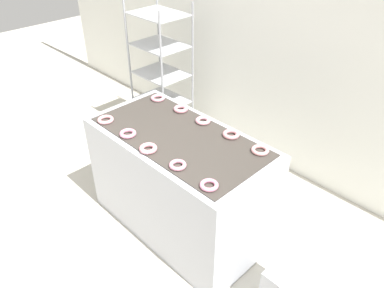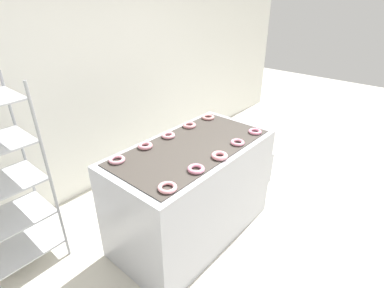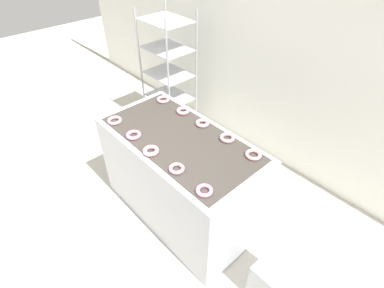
% 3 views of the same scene
% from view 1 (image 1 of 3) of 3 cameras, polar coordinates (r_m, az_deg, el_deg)
% --- Properties ---
extents(ground_plane, '(14.00, 14.00, 0.00)m').
position_cam_1_polar(ground_plane, '(3.38, -10.31, -17.27)').
color(ground_plane, beige).
extents(wall_back, '(8.00, 0.05, 2.80)m').
position_cam_1_polar(wall_back, '(3.87, 14.55, 14.80)').
color(wall_back, silver).
rests_on(wall_back, ground_plane).
extents(fryer_machine, '(1.58, 0.82, 0.98)m').
position_cam_1_polar(fryer_machine, '(3.30, -1.87, -5.89)').
color(fryer_machine, '#A8AAB2').
rests_on(fryer_machine, ground_plane).
extents(baking_rack_cart, '(0.61, 0.48, 1.66)m').
position_cam_1_polar(baking_rack_cart, '(4.46, -4.72, 10.62)').
color(baking_rack_cart, gray).
rests_on(baking_rack_cart, ground_plane).
extents(donut_near_leftmost, '(0.14, 0.14, 0.03)m').
position_cam_1_polar(donut_near_leftmost, '(3.28, -13.03, 3.64)').
color(donut_near_leftmost, pink).
rests_on(donut_near_leftmost, fryer_machine).
extents(donut_near_left, '(0.13, 0.13, 0.03)m').
position_cam_1_polar(donut_near_left, '(3.05, -9.75, 1.59)').
color(donut_near_left, pink).
rests_on(donut_near_left, fryer_machine).
extents(donut_near_center, '(0.14, 0.14, 0.04)m').
position_cam_1_polar(donut_near_center, '(2.84, -6.69, -0.67)').
color(donut_near_center, pink).
rests_on(donut_near_center, fryer_machine).
extents(donut_near_right, '(0.12, 0.12, 0.03)m').
position_cam_1_polar(donut_near_right, '(2.67, -2.19, -3.21)').
color(donut_near_right, pink).
rests_on(donut_near_right, fryer_machine).
extents(donut_near_rightmost, '(0.13, 0.13, 0.03)m').
position_cam_1_polar(donut_near_rightmost, '(2.49, 2.62, -6.28)').
color(donut_near_rightmost, pink).
rests_on(donut_near_rightmost, fryer_machine).
extents(donut_far_leftmost, '(0.13, 0.13, 0.03)m').
position_cam_1_polar(donut_far_leftmost, '(3.56, -5.22, 6.99)').
color(donut_far_leftmost, pink).
rests_on(donut_far_leftmost, fryer_machine).
extents(donut_far_left, '(0.13, 0.13, 0.04)m').
position_cam_1_polar(donut_far_left, '(3.35, -1.72, 5.37)').
color(donut_far_left, pink).
rests_on(donut_far_left, fryer_machine).
extents(donut_far_center, '(0.13, 0.13, 0.03)m').
position_cam_1_polar(donut_far_center, '(3.18, 1.69, 3.59)').
color(donut_far_center, pink).
rests_on(donut_far_center, fryer_machine).
extents(donut_far_right, '(0.14, 0.14, 0.03)m').
position_cam_1_polar(donut_far_right, '(3.01, 5.98, 1.48)').
color(donut_far_right, '#CF868C').
rests_on(donut_far_right, fryer_machine).
extents(donut_far_rightmost, '(0.13, 0.13, 0.03)m').
position_cam_1_polar(donut_far_rightmost, '(2.86, 10.34, -0.92)').
color(donut_far_rightmost, '#D38C8C').
rests_on(donut_far_rightmost, fryer_machine).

